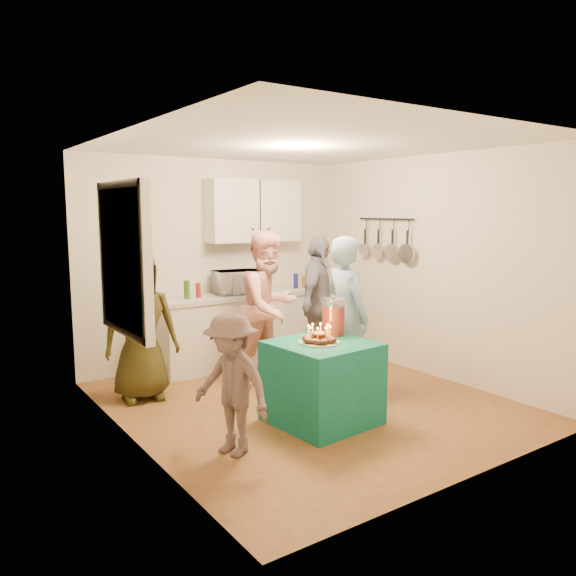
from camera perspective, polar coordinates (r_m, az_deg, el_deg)
floor at (r=5.90m, az=1.98°, el=-11.53°), size 4.00×4.00×0.00m
ceiling at (r=5.59m, az=2.11°, el=14.45°), size 4.00×4.00×0.00m
back_wall at (r=7.29m, az=-7.41°, el=2.65°), size 3.60×3.60×0.00m
left_wall at (r=4.76m, az=-15.62°, el=-0.41°), size 4.00×4.00×0.00m
right_wall at (r=6.82m, az=14.26°, el=2.11°), size 4.00×4.00×0.00m
window_night at (r=5.02m, az=-16.53°, el=2.85°), size 0.04×1.00×1.20m
counter at (r=7.26m, az=-4.79°, el=-4.29°), size 2.20×0.58×0.86m
countertop at (r=7.18m, az=-4.83°, el=-0.73°), size 2.24×0.62×0.05m
upper_cabinet at (r=7.37m, az=-3.47°, el=7.82°), size 1.30×0.30×0.80m
pot_rack at (r=7.22m, az=9.72°, el=4.94°), size 0.12×1.00×0.60m
microwave at (r=7.12m, az=-5.31°, el=0.60°), size 0.57×0.42×0.30m
party_table at (r=5.28m, az=3.48°, el=-9.55°), size 0.92×0.92×0.76m
donut_cake at (r=5.13m, az=3.18°, el=-4.64°), size 0.38×0.38×0.18m
punch_jar at (r=5.46m, az=4.62°, el=-3.02°), size 0.22×0.22×0.34m
man_birthday at (r=5.96m, az=5.97°, el=-2.90°), size 0.45×0.65×1.70m
woman_back_left at (r=6.00m, az=-14.74°, el=-3.79°), size 0.82×0.60×1.55m
woman_back_center at (r=6.39m, az=-1.94°, el=-1.96°), size 0.98×0.84×1.73m
woman_back_right at (r=6.97m, az=3.03°, el=-1.49°), size 1.01×0.90×1.65m
child_near_left at (r=4.58m, az=-5.77°, el=-9.70°), size 0.65×0.85×1.17m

